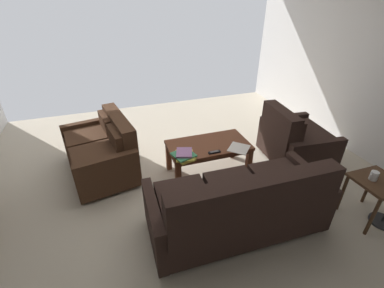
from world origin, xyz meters
The scene contains 11 objects.
ground_plane centered at (0.00, 0.00, 0.00)m, with size 5.70×5.88×0.01m, color beige.
wall_left centered at (-2.85, 0.00, 1.30)m, with size 0.12×5.88×2.60m, color silver.
sofa_main centered at (-0.28, 0.96, 0.38)m, with size 1.86×0.85×0.90m.
loveseat_near centered at (1.01, -0.64, 0.35)m, with size 1.01×1.37×0.81m.
coffee_table centered at (-0.37, -0.15, 0.39)m, with size 1.10×0.59×0.47m.
end_table centered at (-1.77, 1.24, 0.43)m, with size 0.45×0.45×0.53m.
armchair_side centered at (-1.67, -0.01, 0.36)m, with size 0.91×1.02×0.88m.
coffee_mug centered at (-1.72, 1.20, 0.58)m, with size 0.10×0.08×0.10m.
book_stack centered at (0.04, 0.08, 0.51)m, with size 0.31×0.33×0.09m.
tv_remote centered at (-0.36, 0.08, 0.48)m, with size 0.16×0.04×0.02m.
loose_magazine centered at (-0.71, 0.09, 0.47)m, with size 0.25×0.26×0.01m, color silver.
Camera 1 is at (0.81, 2.69, 2.28)m, focal length 24.57 mm.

